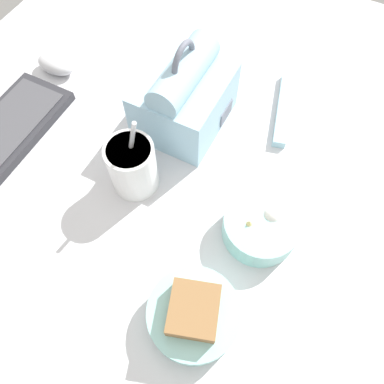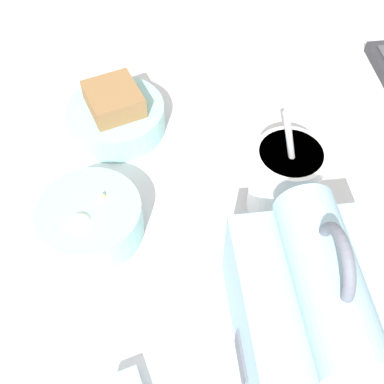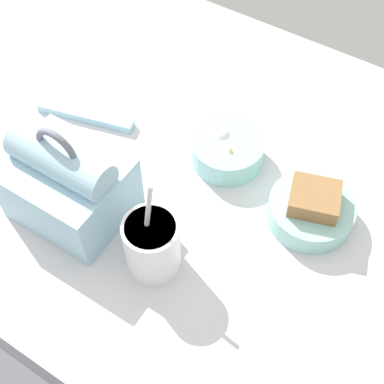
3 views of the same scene
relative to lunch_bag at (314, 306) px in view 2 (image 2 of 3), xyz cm
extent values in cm
cube|color=silver|center=(-16.75, -2.93, -7.63)|extent=(140.00, 110.00, 2.00)
cube|color=#9EC6DB|center=(0.00, 0.01, -1.34)|extent=(17.14, 14.25, 10.59)
cylinder|color=#9EC6DB|center=(0.00, 0.01, 5.56)|extent=(16.28, 5.83, 5.83)
cube|color=slate|center=(2.99, -7.21, -3.72)|extent=(4.80, 0.30, 3.18)
torus|color=slate|center=(0.00, 0.01, 8.18)|extent=(7.00, 1.00, 7.00)
cylinder|color=white|center=(-16.23, 1.28, -1.58)|extent=(8.05, 8.05, 10.11)
cylinder|color=olive|center=(-16.23, 1.28, 3.17)|extent=(7.09, 7.09, 0.60)
cylinder|color=silver|center=(-15.63, 0.87, 4.57)|extent=(0.70, 3.49, 11.45)
cylinder|color=#93D1CC|center=(-32.32, -18.30, -4.65)|extent=(13.37, 13.37, 3.97)
cube|color=olive|center=(-32.32, -18.30, -2.47)|extent=(9.06, 8.63, 5.56)
cylinder|color=#93D1CC|center=(-15.35, -21.70, -4.32)|extent=(12.19, 12.19, 4.62)
ellipsoid|color=white|center=(-13.52, -22.61, -3.07)|extent=(3.32, 3.32, 3.90)
cone|color=#F4DB84|center=(-16.87, -19.99, -3.05)|extent=(5.51, 5.51, 3.93)
sphere|color=black|center=(-14.96, -25.40, -4.29)|extent=(1.46, 1.46, 1.46)
sphere|color=black|center=(-14.45, -24.69, -4.29)|extent=(1.46, 1.46, 1.46)
sphere|color=black|center=(-14.38, -23.82, -4.29)|extent=(1.46, 1.46, 1.46)
sphere|color=black|center=(-14.78, -23.04, -4.29)|extent=(1.46, 1.46, 1.46)
camera|label=1|loc=(-41.31, -22.62, 51.12)|focal=35.00mm
camera|label=2|loc=(17.10, -13.63, 42.74)|focal=45.00mm
camera|label=3|loc=(-41.27, 30.04, 64.75)|focal=50.00mm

